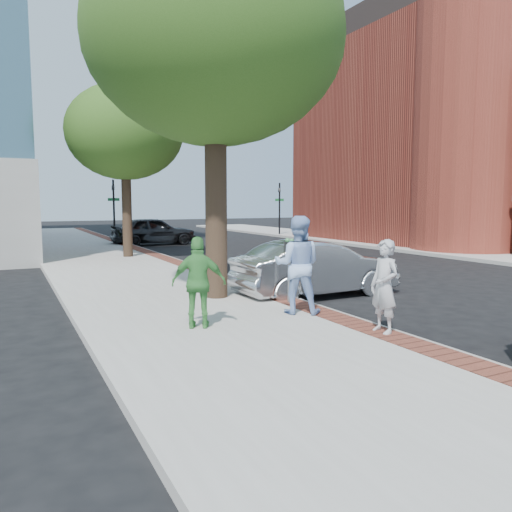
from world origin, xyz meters
TOP-DOWN VIEW (x-y plane):
  - ground at (0.00, 0.00)m, footprint 120.00×120.00m
  - sidewalk at (-1.50, 8.00)m, footprint 5.00×60.00m
  - brick_strip at (0.70, 8.00)m, footprint 0.60×60.00m
  - curb at (1.05, 8.00)m, footprint 0.10×60.00m
  - sidewalk_far at (14.50, 8.00)m, footprint 5.00×60.00m
  - church at (20.98, 13.13)m, footprint 19.00×16.00m
  - signal_near at (0.90, 22.00)m, footprint 0.70×0.15m
  - signal_far at (12.50, 22.00)m, footprint 0.70×0.15m
  - tree_near at (-0.60, 1.90)m, footprint 6.00×6.00m
  - tree_far at (-0.50, 12.00)m, footprint 4.80×4.80m
  - parking_meter at (0.60, 0.50)m, footprint 0.12×0.32m
  - person_gray at (0.74, -2.51)m, footprint 0.41×0.61m
  - person_officer at (0.21, -0.49)m, footprint 1.24×1.18m
  - person_green at (-2.03, -0.74)m, footprint 1.06×0.78m
  - sedan_silver at (2.05, 1.57)m, footprint 4.45×1.67m
  - bg_car at (2.47, 18.84)m, footprint 4.76×1.99m

SIDE VIEW (x-z plane):
  - ground at x=0.00m, z-range 0.00..0.00m
  - sidewalk at x=-1.50m, z-range 0.00..0.15m
  - curb at x=1.05m, z-range 0.00..0.15m
  - sidewalk_far at x=14.50m, z-range 0.00..0.15m
  - brick_strip at x=0.70m, z-range 0.15..0.16m
  - sedan_silver at x=2.05m, z-range 0.00..1.45m
  - bg_car at x=2.47m, z-range 0.00..1.61m
  - person_gray at x=0.74m, z-range 0.15..1.79m
  - person_green at x=-2.03m, z-range 0.15..1.82m
  - person_officer at x=0.21m, z-range 0.15..2.16m
  - parking_meter at x=0.60m, z-range 0.47..1.94m
  - signal_near at x=0.90m, z-range 0.35..4.15m
  - signal_far at x=12.50m, z-range 0.35..4.15m
  - tree_far at x=-0.50m, z-range 1.73..8.87m
  - tree_near at x=-0.60m, z-range 1.92..10.43m
  - church at x=20.98m, z-range -2.94..17.46m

